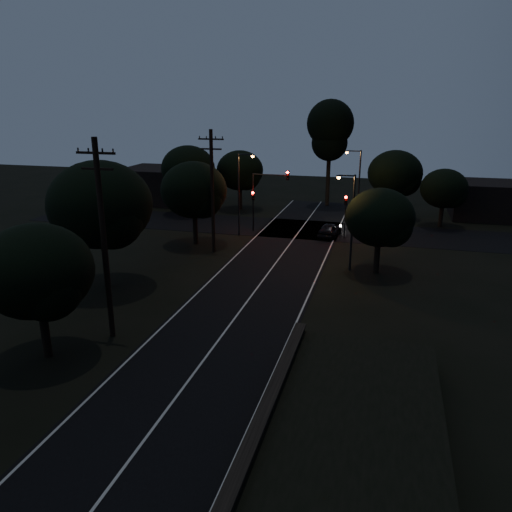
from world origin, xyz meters
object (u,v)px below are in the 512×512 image
Objects in this scene: utility_pole_mid at (104,238)px; tall_pine at (330,130)px; streetlight_c at (350,216)px; signal_right at (345,208)px; signal_left at (253,204)px; signal_mast at (270,189)px; car at (330,230)px; utility_pole_far at (212,190)px; streetlight_a at (241,189)px; streetlight_b at (357,184)px.

tall_pine is at bearing 80.07° from utility_pole_mid.
signal_right is at bearing 97.02° from streetlight_c.
signal_mast is (1.69, 0.00, 1.50)m from signal_left.
signal_right is 2.57m from car.
tall_pine is 16.30m from signal_mast.
tall_pine reaches higher than signal_mast.
utility_pole_mid is 40.77m from tall_pine.
utility_pole_far is 2.56× the size of signal_left.
streetlight_a is at bearing 20.30° from car.
signal_right is 10.26m from streetlight_a.
utility_pole_far is at bearing 90.00° from utility_pole_mid.
utility_pole_far is 1.31× the size of streetlight_a.
streetlight_b is at bearing -68.62° from tall_pine.
streetlight_c is at bearing -82.98° from signal_right.
streetlight_a reaches higher than signal_mast.
streetlight_c reaches higher than signal_mast.
utility_pole_far is 6.10m from streetlight_a.
signal_mast is at bearing 68.89° from utility_pole_far.
signal_left is 2.26m from signal_mast.
utility_pole_far is 8.53m from signal_left.
streetlight_b is 6.11m from car.
signal_mast is at bearing 0.13° from signal_left.
utility_pole_far is 2.56× the size of signal_right.
streetlight_b is (10.61, 6.00, 0.00)m from streetlight_a.
streetlight_c reaches higher than signal_right.
streetlight_a is 13.72m from streetlight_c.
car is (9.20, 24.84, -5.06)m from utility_pole_mid.
utility_pole_far is at bearing 170.40° from streetlight_c.
signal_left is 10.84m from streetlight_b.
streetlight_b is (11.31, 12.00, -0.85)m from utility_pole_far.
streetlight_a is (-6.31, -17.00, -4.70)m from tall_pine.
signal_mast is 9.15m from streetlight_b.
utility_pole_mid is 1.38× the size of streetlight_b.
signal_left is at bearing 136.24° from streetlight_c.
signal_right reaches higher than car.
utility_pole_mid is at bearing -91.73° from streetlight_a.
utility_pole_mid reaches higher than streetlight_b.
streetlight_b is at bearing 92.14° from streetlight_c.
utility_pole_mid is at bearing -112.99° from signal_right.
utility_pole_mid is at bearing -90.00° from utility_pole_far.
signal_mast is (3.09, 7.99, -1.15)m from utility_pole_far.
utility_pole_mid is 1.05× the size of utility_pole_far.
signal_left is at bearing 70.41° from streetlight_a.
car is at bearing -1.06° from signal_left.
car is (2.20, -15.16, -8.66)m from tall_pine.
streetlight_a is at bearing -110.36° from tall_pine.
signal_mast is at bearing 131.19° from streetlight_c.
car is at bearing 12.23° from streetlight_a.
streetlight_c is (4.83, -25.00, -4.99)m from tall_pine.
utility_pole_mid is 1.76× the size of signal_mast.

